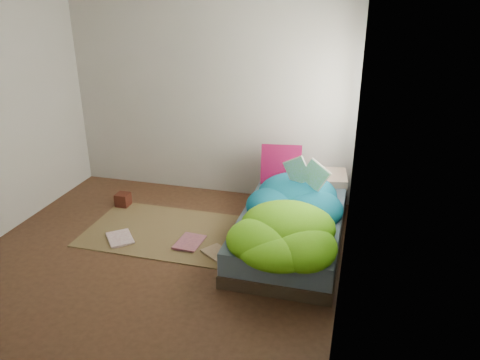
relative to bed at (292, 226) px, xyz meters
name	(u,v)px	position (x,y,z in m)	size (l,w,h in m)	color
ground	(154,260)	(-1.22, -0.72, -0.17)	(3.50, 3.50, 0.00)	#402818
room_walls	(142,92)	(-1.21, -0.71, 1.46)	(3.54, 3.54, 2.62)	#B8B7AF
bed	(292,226)	(0.00, 0.00, 0.00)	(1.00, 2.00, 0.34)	#3C3221
duvet	(290,205)	(0.00, -0.22, 0.34)	(0.96, 1.84, 0.34)	#075078
rug	(163,231)	(-1.37, -0.17, -0.16)	(1.60, 1.10, 0.01)	brown
pillow_floral	(324,178)	(0.22, 0.82, 0.23)	(0.52, 0.32, 0.12)	#EFE5CF
pillow_magenta	(281,165)	(-0.25, 0.69, 0.40)	(0.45, 0.14, 0.45)	#550520
open_book	(306,164)	(0.09, 0.14, 0.64)	(0.41, 0.09, 0.25)	#2C8933
wooden_box	(123,200)	(-2.07, 0.28, -0.08)	(0.15, 0.15, 0.15)	#36170C
floor_book_a	(108,241)	(-1.81, -0.54, -0.14)	(0.24, 0.33, 0.02)	white
floor_book_b	(178,241)	(-1.11, -0.35, -0.14)	(0.25, 0.34, 0.03)	#BA6B6F
floor_book_c	(209,257)	(-0.72, -0.56, -0.15)	(0.21, 0.29, 0.02)	tan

